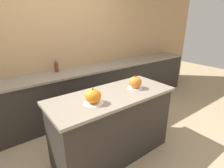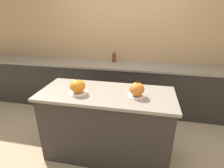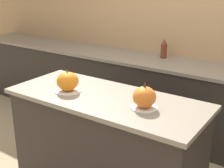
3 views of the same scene
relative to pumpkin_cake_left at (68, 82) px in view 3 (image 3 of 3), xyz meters
The scene contains 6 objects.
wall_back 1.71m from the pumpkin_cake_left, 79.10° to the left, with size 8.00×0.06×2.50m.
kitchen_island 0.62m from the pumpkin_cake_left, 13.47° to the left, with size 1.60×0.67×0.90m.
back_counter 1.47m from the pumpkin_cake_left, 76.48° to the left, with size 6.00×0.60×0.89m.
pumpkin_cake_left is the anchor object (origin of this frame).
pumpkin_cake_right 0.68m from the pumpkin_cake_left, ahead, with size 0.20×0.20×0.20m.
bottle_tall 1.48m from the pumpkin_cake_left, 84.41° to the left, with size 0.07×0.07×0.23m.
Camera 3 is at (1.32, -1.83, 1.79)m, focal length 50.00 mm.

